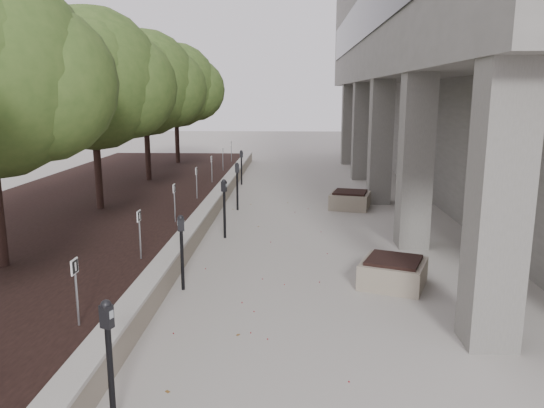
% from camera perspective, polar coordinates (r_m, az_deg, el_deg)
% --- Properties ---
extents(ground, '(90.00, 90.00, 0.00)m').
position_cam_1_polar(ground, '(7.10, -2.91, -17.97)').
color(ground, '#A09B93').
rests_on(ground, ground).
extents(retaining_wall, '(0.39, 26.00, 0.50)m').
position_cam_1_polar(retaining_wall, '(15.67, -6.57, -0.30)').
color(retaining_wall, gray).
rests_on(retaining_wall, ground).
extents(planting_bed, '(7.00, 26.00, 0.40)m').
position_cam_1_polar(planting_bed, '(16.65, -19.16, -0.34)').
color(planting_bed, black).
rests_on(planting_bed, ground).
extents(crabapple_tree_3, '(4.60, 4.00, 5.44)m').
position_cam_1_polar(crabapple_tree_3, '(15.13, -18.80, 9.69)').
color(crabapple_tree_3, '#35511F').
rests_on(crabapple_tree_3, planting_bed).
extents(crabapple_tree_4, '(4.60, 4.00, 5.44)m').
position_cam_1_polar(crabapple_tree_4, '(19.88, -13.60, 10.36)').
color(crabapple_tree_4, '#35511F').
rests_on(crabapple_tree_4, planting_bed).
extents(crabapple_tree_5, '(4.60, 4.00, 5.44)m').
position_cam_1_polar(crabapple_tree_5, '(24.73, -10.42, 10.72)').
color(crabapple_tree_5, '#35511F').
rests_on(crabapple_tree_5, planting_bed).
extents(parking_sign_2, '(0.04, 0.22, 0.96)m').
position_cam_1_polar(parking_sign_2, '(7.73, -20.48, -9.00)').
color(parking_sign_2, black).
rests_on(parking_sign_2, planting_bed).
extents(parking_sign_3, '(0.04, 0.22, 0.96)m').
position_cam_1_polar(parking_sign_3, '(10.41, -14.17, -3.26)').
color(parking_sign_3, black).
rests_on(parking_sign_3, planting_bed).
extents(parking_sign_4, '(0.04, 0.22, 0.96)m').
position_cam_1_polar(parking_sign_4, '(13.24, -10.54, 0.10)').
color(parking_sign_4, black).
rests_on(parking_sign_4, planting_bed).
extents(parking_sign_5, '(0.04, 0.22, 0.96)m').
position_cam_1_polar(parking_sign_5, '(16.13, -8.20, 2.27)').
color(parking_sign_5, black).
rests_on(parking_sign_5, planting_bed).
extents(parking_sign_6, '(0.04, 0.22, 0.96)m').
position_cam_1_polar(parking_sign_6, '(19.05, -6.56, 3.78)').
color(parking_sign_6, black).
rests_on(parking_sign_6, planting_bed).
extents(parking_sign_7, '(0.04, 0.22, 0.96)m').
position_cam_1_polar(parking_sign_7, '(21.99, -5.36, 4.88)').
color(parking_sign_7, black).
rests_on(parking_sign_7, planting_bed).
extents(parking_sign_8, '(0.04, 0.22, 0.96)m').
position_cam_1_polar(parking_sign_8, '(24.95, -4.45, 5.72)').
color(parking_sign_8, black).
rests_on(parking_sign_8, planting_bed).
extents(parking_meter_1, '(0.17, 0.15, 1.47)m').
position_cam_1_polar(parking_meter_1, '(6.01, -17.19, -16.42)').
color(parking_meter_1, black).
rests_on(parking_meter_1, ground).
extents(parking_meter_2, '(0.16, 0.13, 1.41)m').
position_cam_1_polar(parking_meter_2, '(9.70, -9.77, -5.25)').
color(parking_meter_2, black).
rests_on(parking_meter_2, ground).
extents(parking_meter_3, '(0.17, 0.15, 1.49)m').
position_cam_1_polar(parking_meter_3, '(13.03, -5.19, -0.52)').
color(parking_meter_3, black).
rests_on(parking_meter_3, ground).
extents(parking_meter_4, '(0.16, 0.12, 1.48)m').
position_cam_1_polar(parking_meter_4, '(16.18, -3.79, 1.91)').
color(parking_meter_4, black).
rests_on(parking_meter_4, ground).
extents(parking_meter_5, '(0.15, 0.12, 1.38)m').
position_cam_1_polar(parking_meter_5, '(20.75, -3.34, 3.98)').
color(parking_meter_5, black).
rests_on(parking_meter_5, ground).
extents(planter_front, '(1.46, 1.46, 0.52)m').
position_cam_1_polar(planter_front, '(10.16, 13.04, -7.21)').
color(planter_front, gray).
rests_on(planter_front, ground).
extents(planter_back, '(1.42, 1.42, 0.55)m').
position_cam_1_polar(planter_back, '(16.67, 8.47, 0.46)').
color(planter_back, gray).
rests_on(planter_back, ground).
extents(berry_scatter, '(3.30, 14.10, 0.02)m').
position_cam_1_polar(berry_scatter, '(11.69, -1.16, -5.65)').
color(berry_scatter, maroon).
rests_on(berry_scatter, ground).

